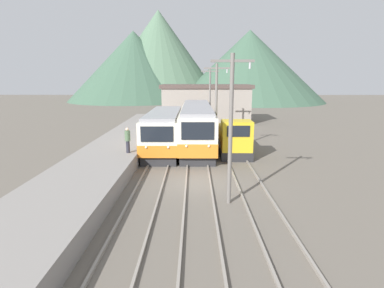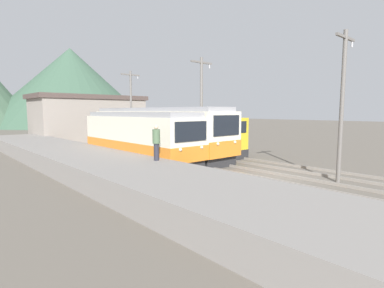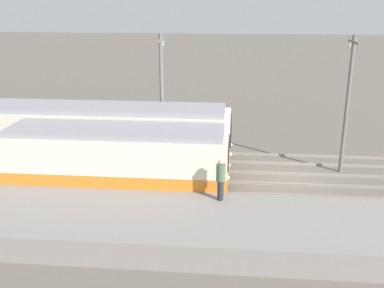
{
  "view_description": "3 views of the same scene",
  "coord_description": "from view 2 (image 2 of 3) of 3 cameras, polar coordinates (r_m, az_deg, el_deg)",
  "views": [
    {
      "loc": [
        -0.04,
        -17.0,
        6.12
      ],
      "look_at": [
        -0.2,
        3.97,
        1.53
      ],
      "focal_mm": 28.0,
      "sensor_mm": 36.0,
      "label": 1
    },
    {
      "loc": [
        -13.3,
        -8.79,
        3.48
      ],
      "look_at": [
        -1.28,
        4.53,
        1.5
      ],
      "focal_mm": 28.0,
      "sensor_mm": 36.0,
      "label": 2
    },
    {
      "loc": [
        -21.69,
        2.97,
        8.99
      ],
      "look_at": [
        0.89,
        5.12,
        1.59
      ],
      "focal_mm": 42.0,
      "sensor_mm": 36.0,
      "label": 3
    }
  ],
  "objects": [
    {
      "name": "shunting_locomotive",
      "position": [
        23.1,
        3.78,
        0.62
      ],
      "size": [
        2.4,
        5.93,
        3.0
      ],
      "color": "#28282B",
      "rests_on": "ground"
    },
    {
      "name": "track_right",
      "position": [
        19.0,
        19.61,
        -4.42
      ],
      "size": [
        1.54,
        60.0,
        0.14
      ],
      "color": "gray",
      "rests_on": "ground"
    },
    {
      "name": "commuter_train_left",
      "position": [
        20.22,
        -9.92,
        0.84
      ],
      "size": [
        2.84,
        10.37,
        3.41
      ],
      "color": "#28282B",
      "rests_on": "ground"
    },
    {
      "name": "station_building",
      "position": [
        37.86,
        -18.93,
        4.74
      ],
      "size": [
        12.6,
        6.3,
        5.32
      ],
      "color": "gray",
      "rests_on": "ground"
    },
    {
      "name": "catenary_mast_far",
      "position": [
        29.45,
        -11.51,
        7.07
      ],
      "size": [
        2.0,
        0.2,
        7.26
      ],
      "color": "slate",
      "rests_on": "ground"
    },
    {
      "name": "track_left",
      "position": [
        14.26,
        8.35,
        -7.62
      ],
      "size": [
        1.54,
        60.0,
        0.14
      ],
      "color": "gray",
      "rests_on": "ground"
    },
    {
      "name": "platform_left",
      "position": [
        11.65,
        -3.27,
        -8.5
      ],
      "size": [
        4.5,
        54.0,
        1.02
      ],
      "primitive_type": "cube",
      "color": "gray",
      "rests_on": "ground"
    },
    {
      "name": "track_center",
      "position": [
        16.46,
        14.61,
        -5.88
      ],
      "size": [
        1.54,
        60.0,
        0.14
      ],
      "color": "gray",
      "rests_on": "ground"
    },
    {
      "name": "ground_plane",
      "position": [
        16.32,
        14.22,
        -6.23
      ],
      "size": [
        200.0,
        200.0,
        0.0
      ],
      "primitive_type": "plane",
      "color": "#665E54"
    },
    {
      "name": "person_on_platform",
      "position": [
        15.01,
        -6.81,
        0.54
      ],
      "size": [
        0.38,
        0.38,
        1.78
      ],
      "color": "#282833",
      "rests_on": "platform_left"
    },
    {
      "name": "commuter_train_center",
      "position": [
        23.61,
        -7.07,
        2.0
      ],
      "size": [
        2.84,
        14.97,
        3.74
      ],
      "color": "#28282B",
      "rests_on": "ground"
    },
    {
      "name": "catenary_mast_mid",
      "position": [
        21.66,
        1.81,
        7.52
      ],
      "size": [
        2.0,
        0.2,
        7.26
      ],
      "color": "slate",
      "rests_on": "ground"
    },
    {
      "name": "catenary_mast_near",
      "position": [
        16.13,
        26.69,
        7.29
      ],
      "size": [
        2.0,
        0.2,
        7.26
      ],
      "color": "slate",
      "rests_on": "ground"
    }
  ]
}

